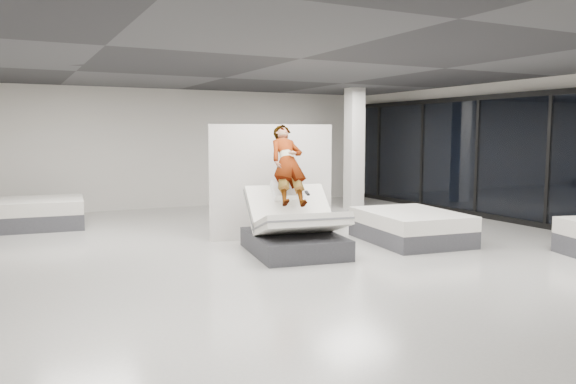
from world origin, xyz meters
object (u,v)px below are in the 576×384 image
Objects in this scene: person at (288,180)px; column at (354,149)px; flat_bed_left_far at (28,214)px; hero_bed at (294,231)px; flat_bed_right_far at (411,227)px; remote at (307,193)px; divider_panel at (272,182)px.

column is at bearing 53.84° from person.
column is at bearing -4.11° from flat_bed_left_far.
flat_bed_left_far is (-3.92, 4.83, -0.07)m from hero_bed.
hero_bed is 2.41m from flat_bed_right_far.
person is 2.56m from flat_bed_right_far.
person reaches higher than flat_bed_right_far.
person is at bearing 122.15° from remote.
flat_bed_right_far is (2.19, -0.01, -0.73)m from remote.
column reaches higher than hero_bed.
flat_bed_right_far is at bearing -110.08° from column.
hero_bed is 5.97m from column.
remote is at bearing -131.13° from column.
hero_bed is 14.86× the size of remote.
remote is 5.77m from column.
column reaches higher than flat_bed_left_far.
column is (7.92, -0.57, 1.29)m from flat_bed_left_far.
remote reaches higher than flat_bed_right_far.
flat_bed_right_far is (2.36, -0.39, -0.93)m from person.
person is at bearing -134.97° from column.
remote is at bearing -57.85° from person.
person is 6.08m from flat_bed_left_far.
divider_panel is 2.75m from flat_bed_right_far.
divider_panel is 1.01× the size of flat_bed_left_far.
flat_bed_left_far is (-4.14, 4.90, -0.71)m from remote.
flat_bed_left_far reaches higher than flat_bed_right_far.
hero_bed is at bearing 172.78° from remote.
divider_panel is at bearing 79.89° from hero_bed.
flat_bed_left_far is at bearing 138.99° from remote.
flat_bed_left_far is (-6.33, 4.91, 0.02)m from flat_bed_right_far.
column is (3.78, 4.33, 0.58)m from remote.
remote is 6.45m from flat_bed_left_far.
divider_panel reaches higher than remote.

